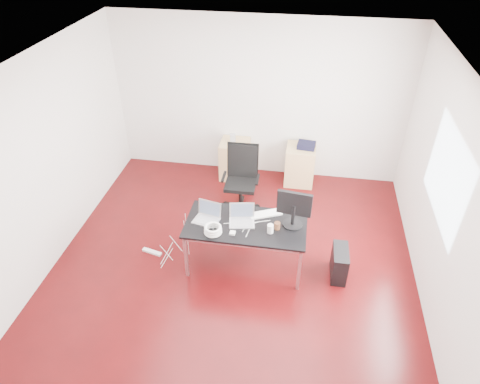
% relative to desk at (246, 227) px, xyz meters
% --- Properties ---
extents(room_shell, '(5.00, 5.00, 5.00)m').
position_rel_desk_xyz_m(room_shell, '(-0.13, -0.01, 0.73)').
color(room_shell, '#390608').
rests_on(room_shell, ground).
extents(desk, '(1.60, 0.80, 0.73)m').
position_rel_desk_xyz_m(desk, '(0.00, 0.00, 0.00)').
color(desk, black).
rests_on(desk, ground).
extents(office_chair, '(0.49, 0.51, 1.08)m').
position_rel_desk_xyz_m(office_chair, '(-0.27, 1.32, -0.07)').
color(office_chair, black).
rests_on(office_chair, ground).
extents(filing_cabinet_left, '(0.50, 0.50, 0.70)m').
position_rel_desk_xyz_m(filing_cabinet_left, '(-0.54, 2.22, -0.33)').
color(filing_cabinet_left, tan).
rests_on(filing_cabinet_left, ground).
extents(filing_cabinet_right, '(0.50, 0.50, 0.70)m').
position_rel_desk_xyz_m(filing_cabinet_right, '(0.63, 2.22, -0.33)').
color(filing_cabinet_right, tan).
rests_on(filing_cabinet_right, ground).
extents(pc_tower, '(0.21, 0.45, 0.44)m').
position_rel_desk_xyz_m(pc_tower, '(1.28, -0.01, -0.46)').
color(pc_tower, black).
rests_on(pc_tower, ground).
extents(wastebasket, '(0.24, 0.24, 0.28)m').
position_rel_desk_xyz_m(wastebasket, '(-0.25, 1.99, -0.54)').
color(wastebasket, black).
rests_on(wastebasket, ground).
extents(power_strip, '(0.31, 0.13, 0.04)m').
position_rel_desk_xyz_m(power_strip, '(-1.38, -0.01, -0.66)').
color(power_strip, white).
rests_on(power_strip, ground).
extents(laptop_left, '(0.38, 0.32, 0.23)m').
position_rel_desk_xyz_m(laptop_left, '(-0.52, 0.01, 0.11)').
color(laptop_left, silver).
rests_on(laptop_left, desk).
extents(laptop_right, '(0.37, 0.31, 0.23)m').
position_rel_desk_xyz_m(laptop_right, '(-0.06, 0.04, 0.11)').
color(laptop_right, silver).
rests_on(laptop_right, desk).
extents(monitor, '(0.45, 0.26, 0.51)m').
position_rel_desk_xyz_m(monitor, '(0.61, 0.09, 0.34)').
color(monitor, black).
rests_on(monitor, desk).
extents(keyboard, '(0.46, 0.31, 0.02)m').
position_rel_desk_xyz_m(keyboard, '(0.23, 0.24, 0.06)').
color(keyboard, white).
rests_on(keyboard, desk).
extents(cup_white, '(0.10, 0.10, 0.12)m').
position_rel_desk_xyz_m(cup_white, '(0.33, -0.12, 0.11)').
color(cup_white, white).
rests_on(cup_white, desk).
extents(cup_brown, '(0.09, 0.09, 0.10)m').
position_rel_desk_xyz_m(cup_brown, '(0.41, -0.03, 0.10)').
color(cup_brown, brown).
rests_on(cup_brown, desk).
extents(cable_coil, '(0.24, 0.24, 0.11)m').
position_rel_desk_xyz_m(cable_coil, '(-0.39, -0.25, 0.11)').
color(cable_coil, white).
rests_on(cable_coil, desk).
extents(power_adapter, '(0.07, 0.07, 0.03)m').
position_rel_desk_xyz_m(power_adapter, '(-0.14, -0.22, 0.07)').
color(power_adapter, white).
rests_on(power_adapter, desk).
extents(speaker, '(0.11, 0.10, 0.18)m').
position_rel_desk_xyz_m(speaker, '(-0.56, 2.17, 0.11)').
color(speaker, '#9E9E9E').
rests_on(speaker, filing_cabinet_left).
extents(navy_garment, '(0.32, 0.27, 0.09)m').
position_rel_desk_xyz_m(navy_garment, '(0.71, 2.23, 0.07)').
color(navy_garment, black).
rests_on(navy_garment, filing_cabinet_right).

